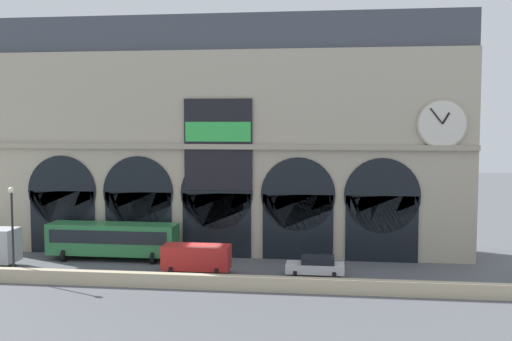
{
  "coord_description": "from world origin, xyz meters",
  "views": [
    {
      "loc": [
        9.97,
        -46.17,
        11.65
      ],
      "look_at": [
        3.41,
        5.0,
        7.57
      ],
      "focal_mm": 42.71,
      "sensor_mm": 36.0,
      "label": 1
    }
  ],
  "objects": [
    {
      "name": "ground_plane",
      "position": [
        0.0,
        0.0,
        0.0
      ],
      "size": [
        200.0,
        200.0,
        0.0
      ],
      "primitive_type": "plane",
      "color": "#54565B"
    },
    {
      "name": "quay_parapet_wall",
      "position": [
        0.0,
        -5.09,
        0.51
      ],
      "size": [
        90.0,
        0.7,
        1.02
      ],
      "primitive_type": "cube",
      "color": "#BCAD8C",
      "rests_on": "ground"
    },
    {
      "name": "station_building",
      "position": [
        0.02,
        7.9,
        10.25
      ],
      "size": [
        43.36,
        6.22,
        20.95
      ],
      "color": "#B2A891",
      "rests_on": "ground"
    },
    {
      "name": "bus_midwest",
      "position": [
        -8.6,
        2.85,
        1.78
      ],
      "size": [
        11.0,
        3.25,
        3.1
      ],
      "color": "#2D7A42",
      "rests_on": "ground"
    },
    {
      "name": "van_center",
      "position": [
        -0.5,
        -0.79,
        1.25
      ],
      "size": [
        5.2,
        2.48,
        2.2
      ],
      "color": "red",
      "rests_on": "ground"
    },
    {
      "name": "car_mideast",
      "position": [
        8.7,
        -0.61,
        0.8
      ],
      "size": [
        4.4,
        2.22,
        1.55
      ],
      "color": "white",
      "rests_on": "ground"
    },
    {
      "name": "street_lamp_quayside",
      "position": [
        -13.6,
        -4.29,
        4.41
      ],
      "size": [
        0.44,
        0.44,
        6.9
      ],
      "color": "black",
      "rests_on": "ground"
    }
  ]
}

